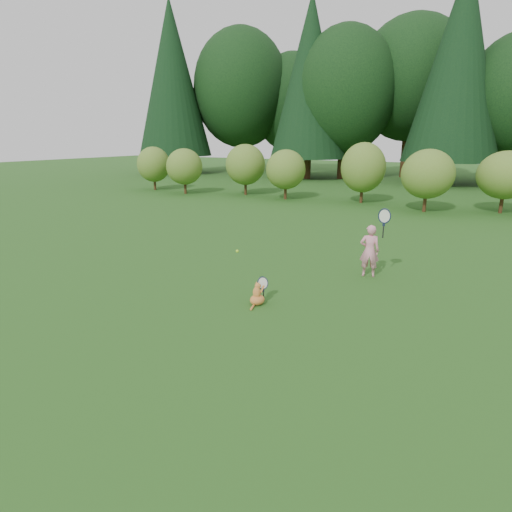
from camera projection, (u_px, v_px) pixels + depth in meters
The scene contains 6 objects.
ground at pixel (227, 300), 8.15m from camera, with size 100.00×100.00×0.00m, color #1F5116.
shrub_row at pixel (384, 175), 18.78m from camera, with size 28.00×3.00×2.80m, color olive, non-canonical shape.
woodland_backdrop at pixel (430, 59), 25.61m from camera, with size 48.00×10.00×15.00m, color black, non-canonical shape.
child at pixel (370, 250), 9.37m from camera, with size 0.67×0.38×1.75m.
cat at pixel (258, 293), 7.88m from camera, with size 0.35×0.63×0.59m.
tennis_ball at pixel (237, 251), 8.48m from camera, with size 0.06×0.06×0.06m.
Camera 1 is at (4.13, -6.43, 2.99)m, focal length 30.00 mm.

